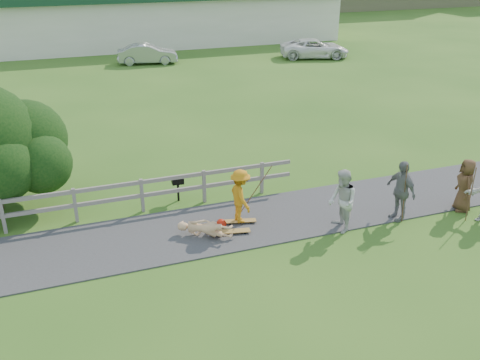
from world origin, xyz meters
The scene contains 18 objects.
ground centered at (0.00, 0.00, 0.00)m, with size 260.00×260.00×0.00m, color #2E5C1A.
path centered at (0.00, 1.50, 0.02)m, with size 34.00×3.00×0.04m, color #333335.
fence centered at (-4.62, 3.30, 0.72)m, with size 15.05×0.10×1.10m.
strip_mall centered at (4.00, 34.94, 2.58)m, with size 32.50×10.75×5.10m.
skater_rider centered at (0.58, 1.50, 0.82)m, with size 1.06×0.61×1.64m, color #BF7612.
skater_fallen centered at (-0.64, 1.08, 0.29)m, with size 1.58×0.38×0.58m, color tan.
spectator_a centered at (3.19, 0.14, 0.94)m, with size 0.91×0.71×1.88m, color #B9B9B5.
spectator_b centered at (5.20, 0.19, 0.94)m, with size 1.10×0.46×1.88m, color slate.
spectator_c centered at (7.44, 0.00, 0.85)m, with size 0.83×0.54×1.70m, color #503520.
car_silver centered at (2.51, 25.72, 0.68)m, with size 1.43×4.11×1.36m, color #979A9E.
car_white centered at (14.41, 23.62, 0.69)m, with size 2.29×4.97×1.38m, color white.
bbq centered at (-0.77, 3.68, 0.41)m, with size 0.37×0.29×0.81m, color black, non-canonical shape.
longboard_rider centered at (0.58, 1.50, 0.05)m, with size 0.94×0.23×0.10m, color olive, non-canonical shape.
longboard_fallen centered at (0.16, 0.98, 0.06)m, with size 1.01×0.25×0.11m, color olive, non-canonical shape.
helmet centered at (-0.04, 1.43, 0.15)m, with size 0.30×0.30×0.30m, color #B01908.
pole_rider centered at (1.18, 1.90, 0.97)m, with size 0.03×0.03×1.93m, color brown.
pole_spec_left centered at (5.18, -0.03, 0.93)m, with size 0.03×0.03×1.86m, color brown.
pole_spec_right centered at (7.09, -0.63, 0.87)m, with size 0.03×0.03×1.74m, color brown.
Camera 1 is at (-4.24, -11.75, 7.67)m, focal length 40.00 mm.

